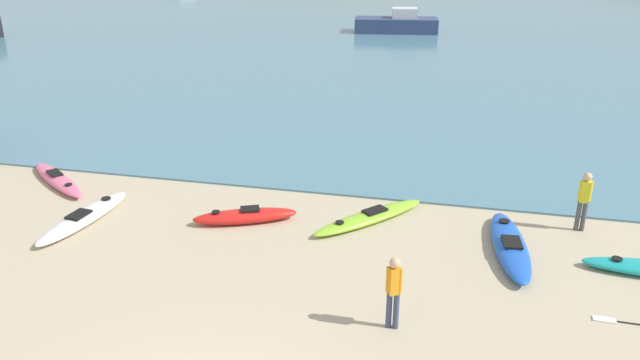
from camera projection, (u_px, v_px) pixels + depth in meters
name	position (u px, v px, depth m)	size (l,w,h in m)	color
bay_water	(419.00, 20.00, 49.53)	(160.00, 70.00, 0.06)	teal
kayak_on_sand_0	(370.00, 217.00, 16.35)	(2.85, 3.11, 0.30)	#8CCC2D
kayak_on_sand_2	(57.00, 179.00, 18.72)	(3.13, 2.52, 0.32)	#E5668C
kayak_on_sand_3	(84.00, 217.00, 16.32)	(1.16, 3.48, 0.32)	white
kayak_on_sand_4	(245.00, 216.00, 16.29)	(2.73, 1.61, 0.41)	red
kayak_on_sand_5	(510.00, 246.00, 14.83)	(1.14, 3.60, 0.38)	blue
person_near_foreground	(394.00, 288.00, 11.79)	(0.31, 0.26, 1.54)	#384260
person_near_waterline	(584.00, 198.00, 15.59)	(0.32, 0.22, 1.58)	#4C4C4C
moored_boat_1	(397.00, 24.00, 43.84)	(5.99, 2.82, 1.68)	navy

